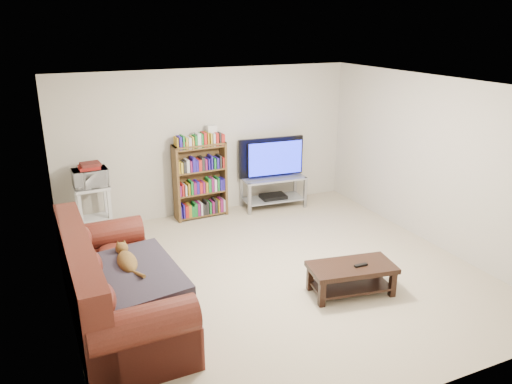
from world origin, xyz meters
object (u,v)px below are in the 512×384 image
coffee_table (351,274)px  bookshelf (200,180)px  sofa (112,292)px  tv_stand (273,187)px

coffee_table → bookshelf: size_ratio=0.87×
sofa → tv_stand: bearing=36.9°
sofa → bookshelf: bookshelf is taller
sofa → bookshelf: 3.15m
coffee_table → tv_stand: bearing=91.3°
bookshelf → coffee_table: bearing=-77.0°
tv_stand → bookshelf: (-1.29, 0.09, 0.28)m
coffee_table → tv_stand: (0.45, 3.02, 0.11)m
bookshelf → sofa: bearing=-128.0°
coffee_table → sofa: bearing=178.0°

